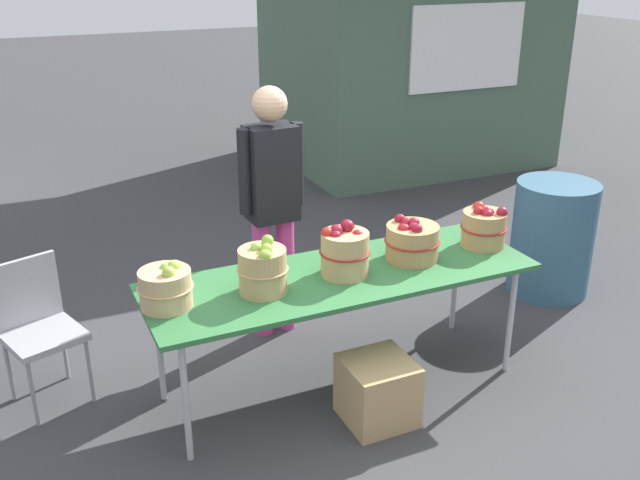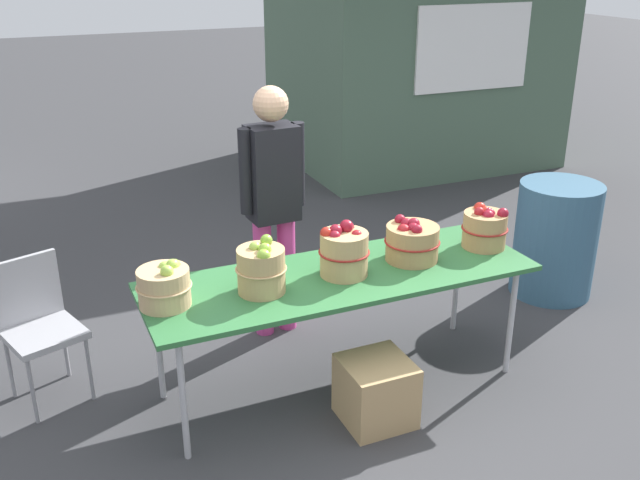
{
  "view_description": "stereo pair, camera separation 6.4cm",
  "coord_description": "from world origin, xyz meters",
  "px_view_note": "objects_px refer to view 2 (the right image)",
  "views": [
    {
      "loc": [
        -1.68,
        -3.36,
        2.52
      ],
      "look_at": [
        0.0,
        0.3,
        0.85
      ],
      "focal_mm": 40.1,
      "sensor_mm": 36.0,
      "label": 1
    },
    {
      "loc": [
        -1.62,
        -3.39,
        2.52
      ],
      "look_at": [
        0.0,
        0.3,
        0.85
      ],
      "focal_mm": 40.1,
      "sensor_mm": 36.0,
      "label": 2
    }
  ],
  "objects_px": {
    "apple_basket_green_0": "(165,286)",
    "apple_basket_red_1": "(412,241)",
    "apple_basket_green_1": "(261,269)",
    "apple_basket_red_2": "(485,228)",
    "vendor_adult": "(273,194)",
    "trash_barrel": "(555,239)",
    "folding_chair": "(37,319)",
    "market_table": "(341,280)",
    "apple_basket_red_0": "(344,252)",
    "produce_crate": "(376,391)"
  },
  "relations": [
    {
      "from": "market_table",
      "to": "apple_basket_red_0",
      "type": "xyz_separation_m",
      "value": [
        0.01,
        -0.01,
        0.18
      ]
    },
    {
      "from": "apple_basket_green_1",
      "to": "apple_basket_red_2",
      "type": "height_order",
      "value": "apple_basket_green_1"
    },
    {
      "from": "apple_basket_red_2",
      "to": "folding_chair",
      "type": "xyz_separation_m",
      "value": [
        -2.66,
        0.61,
        -0.37
      ]
    },
    {
      "from": "market_table",
      "to": "trash_barrel",
      "type": "height_order",
      "value": "trash_barrel"
    },
    {
      "from": "apple_basket_red_0",
      "to": "folding_chair",
      "type": "height_order",
      "value": "apple_basket_red_0"
    },
    {
      "from": "apple_basket_green_1",
      "to": "apple_basket_red_2",
      "type": "relative_size",
      "value": 1.04
    },
    {
      "from": "folding_chair",
      "to": "apple_basket_red_0",
      "type": "bearing_deg",
      "value": -39.32
    },
    {
      "from": "apple_basket_green_0",
      "to": "apple_basket_red_1",
      "type": "distance_m",
      "value": 1.49
    },
    {
      "from": "apple_basket_green_1",
      "to": "folding_chair",
      "type": "relative_size",
      "value": 0.35
    },
    {
      "from": "apple_basket_red_2",
      "to": "apple_basket_red_0",
      "type": "bearing_deg",
      "value": -179.0
    },
    {
      "from": "trash_barrel",
      "to": "apple_basket_green_0",
      "type": "bearing_deg",
      "value": -171.34
    },
    {
      "from": "apple_basket_red_0",
      "to": "vendor_adult",
      "type": "bearing_deg",
      "value": 99.31
    },
    {
      "from": "apple_basket_red_1",
      "to": "apple_basket_red_2",
      "type": "xyz_separation_m",
      "value": [
        0.52,
        -0.01,
        0.01
      ]
    },
    {
      "from": "apple_basket_green_0",
      "to": "folding_chair",
      "type": "height_order",
      "value": "apple_basket_green_0"
    },
    {
      "from": "market_table",
      "to": "apple_basket_green_1",
      "type": "relative_size",
      "value": 7.54
    },
    {
      "from": "apple_basket_green_1",
      "to": "apple_basket_red_1",
      "type": "relative_size",
      "value": 0.9
    },
    {
      "from": "vendor_adult",
      "to": "apple_basket_red_1",
      "type": "bearing_deg",
      "value": 124.62
    },
    {
      "from": "apple_basket_red_0",
      "to": "produce_crate",
      "type": "relative_size",
      "value": 0.85
    },
    {
      "from": "market_table",
      "to": "vendor_adult",
      "type": "distance_m",
      "value": 0.86
    },
    {
      "from": "market_table",
      "to": "apple_basket_green_0",
      "type": "bearing_deg",
      "value": 178.48
    },
    {
      "from": "apple_basket_green_0",
      "to": "apple_basket_red_2",
      "type": "height_order",
      "value": "apple_basket_red_2"
    },
    {
      "from": "apple_basket_red_0",
      "to": "apple_basket_red_1",
      "type": "relative_size",
      "value": 0.95
    },
    {
      "from": "apple_basket_green_1",
      "to": "produce_crate",
      "type": "relative_size",
      "value": 0.81
    },
    {
      "from": "vendor_adult",
      "to": "produce_crate",
      "type": "xyz_separation_m",
      "value": [
        0.15,
        -1.2,
        -0.82
      ]
    },
    {
      "from": "market_table",
      "to": "apple_basket_red_0",
      "type": "distance_m",
      "value": 0.18
    },
    {
      "from": "vendor_adult",
      "to": "trash_barrel",
      "type": "xyz_separation_m",
      "value": [
        2.16,
        -0.3,
        -0.57
      ]
    },
    {
      "from": "vendor_adult",
      "to": "trash_barrel",
      "type": "relative_size",
      "value": 1.94
    },
    {
      "from": "apple_basket_green_0",
      "to": "trash_barrel",
      "type": "height_order",
      "value": "apple_basket_green_0"
    },
    {
      "from": "apple_basket_red_1",
      "to": "apple_basket_red_2",
      "type": "distance_m",
      "value": 0.52
    },
    {
      "from": "market_table",
      "to": "apple_basket_red_0",
      "type": "height_order",
      "value": "apple_basket_red_0"
    },
    {
      "from": "vendor_adult",
      "to": "apple_basket_green_1",
      "type": "bearing_deg",
      "value": 62.6
    },
    {
      "from": "market_table",
      "to": "apple_basket_green_1",
      "type": "height_order",
      "value": "apple_basket_green_1"
    },
    {
      "from": "trash_barrel",
      "to": "produce_crate",
      "type": "height_order",
      "value": "trash_barrel"
    },
    {
      "from": "apple_basket_green_1",
      "to": "apple_basket_green_0",
      "type": "bearing_deg",
      "value": 173.83
    },
    {
      "from": "apple_basket_red_2",
      "to": "trash_barrel",
      "type": "distance_m",
      "value": 1.23
    },
    {
      "from": "vendor_adult",
      "to": "apple_basket_green_0",
      "type": "bearing_deg",
      "value": 37.74
    },
    {
      "from": "market_table",
      "to": "produce_crate",
      "type": "bearing_deg",
      "value": -85.22
    },
    {
      "from": "market_table",
      "to": "apple_basket_green_0",
      "type": "xyz_separation_m",
      "value": [
        -1.01,
        0.03,
        0.15
      ]
    },
    {
      "from": "apple_basket_red_0",
      "to": "produce_crate",
      "type": "distance_m",
      "value": 0.81
    },
    {
      "from": "vendor_adult",
      "to": "market_table",
      "type": "bearing_deg",
      "value": 95.62
    },
    {
      "from": "vendor_adult",
      "to": "trash_barrel",
      "type": "bearing_deg",
      "value": 169.18
    },
    {
      "from": "apple_basket_red_0",
      "to": "vendor_adult",
      "type": "xyz_separation_m",
      "value": [
        -0.13,
        0.8,
        0.12
      ]
    },
    {
      "from": "apple_basket_red_0",
      "to": "apple_basket_green_0",
      "type": "bearing_deg",
      "value": 177.99
    },
    {
      "from": "produce_crate",
      "to": "vendor_adult",
      "type": "bearing_deg",
      "value": 97.26
    },
    {
      "from": "apple_basket_red_1",
      "to": "apple_basket_red_0",
      "type": "bearing_deg",
      "value": -176.91
    },
    {
      "from": "apple_basket_green_0",
      "to": "apple_basket_red_1",
      "type": "relative_size",
      "value": 0.87
    },
    {
      "from": "apple_basket_red_2",
      "to": "vendor_adult",
      "type": "xyz_separation_m",
      "value": [
        -1.12,
        0.79,
        0.13
      ]
    },
    {
      "from": "apple_basket_green_0",
      "to": "trash_barrel",
      "type": "bearing_deg",
      "value": 8.66
    },
    {
      "from": "market_table",
      "to": "apple_basket_red_1",
      "type": "xyz_separation_m",
      "value": [
        0.48,
        0.02,
        0.16
      ]
    },
    {
      "from": "apple_basket_green_1",
      "to": "trash_barrel",
      "type": "xyz_separation_m",
      "value": [
        2.54,
        0.52,
        -0.44
      ]
    }
  ]
}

